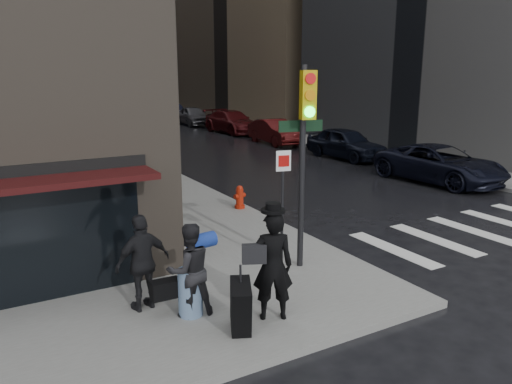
% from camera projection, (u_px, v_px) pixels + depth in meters
% --- Properties ---
extents(ground, '(140.00, 140.00, 0.00)m').
position_uv_depth(ground, '(307.00, 292.00, 10.71)').
color(ground, black).
rests_on(ground, ground).
extents(sidewalk_left, '(4.00, 50.00, 0.15)m').
position_uv_depth(sidewalk_left, '(73.00, 140.00, 33.45)').
color(sidewalk_left, slate).
rests_on(sidewalk_left, ground).
extents(sidewalk_right, '(3.00, 50.00, 0.15)m').
position_uv_depth(sidewalk_right, '(249.00, 128.00, 39.96)').
color(sidewalk_right, slate).
rests_on(sidewalk_right, ground).
extents(crosswalk, '(8.50, 3.00, 0.01)m').
position_uv_depth(crosswalk, '(490.00, 226.00, 15.16)').
color(crosswalk, silver).
rests_on(crosswalk, ground).
extents(bldg_right_far, '(22.00, 20.00, 25.00)m').
position_uv_depth(bldg_right_far, '(219.00, 12.00, 69.16)').
color(bldg_right_far, slate).
rests_on(bldg_right_far, ground).
extents(man_overcoat, '(1.52, 0.99, 2.25)m').
position_uv_depth(man_overcoat, '(266.00, 272.00, 8.95)').
color(man_overcoat, black).
rests_on(man_overcoat, ground).
extents(man_jeans, '(1.28, 0.71, 1.80)m').
position_uv_depth(man_jeans, '(189.00, 270.00, 9.19)').
color(man_jeans, black).
rests_on(man_jeans, ground).
extents(man_greycoat, '(1.17, 0.65, 1.89)m').
position_uv_depth(man_greycoat, '(143.00, 262.00, 9.43)').
color(man_greycoat, black).
rests_on(man_greycoat, ground).
extents(traffic_light, '(1.12, 0.63, 4.60)m').
position_uv_depth(traffic_light, '(303.00, 141.00, 10.95)').
color(traffic_light, black).
rests_on(traffic_light, ground).
extents(fire_hydrant, '(0.45, 0.34, 0.77)m').
position_uv_depth(fire_hydrant, '(240.00, 198.00, 16.55)').
color(fire_hydrant, '#A51D0A').
rests_on(fire_hydrant, ground).
extents(parked_car_0, '(3.01, 5.80, 1.56)m').
position_uv_depth(parked_car_0, '(440.00, 164.00, 21.01)').
color(parked_car_0, black).
rests_on(parked_car_0, ground).
extents(parked_car_1, '(2.25, 4.95, 1.65)m').
position_uv_depth(parked_car_1, '(346.00, 143.00, 26.65)').
color(parked_car_1, black).
rests_on(parked_car_1, ground).
extents(parked_car_2, '(1.87, 4.80, 1.56)m').
position_uv_depth(parked_car_2, '(275.00, 132.00, 31.98)').
color(parked_car_2, '#3F0C0C').
rests_on(parked_car_2, ground).
extents(parked_car_3, '(2.66, 5.85, 1.66)m').
position_uv_depth(parked_car_3, '(232.00, 122.00, 37.58)').
color(parked_car_3, '#3E0C0E').
rests_on(parked_car_3, ground).
extents(parked_car_4, '(2.18, 4.81, 1.60)m').
position_uv_depth(parked_car_4, '(193.00, 116.00, 42.89)').
color(parked_car_4, '#46464B').
rests_on(parked_car_4, ground).
extents(parked_car_5, '(1.56, 4.24, 1.39)m').
position_uv_depth(parked_car_5, '(174.00, 111.00, 48.73)').
color(parked_car_5, black).
rests_on(parked_car_5, ground).
extents(parked_car_6, '(3.12, 6.04, 1.63)m').
position_uv_depth(parked_car_6, '(147.00, 106.00, 53.91)').
color(parked_car_6, black).
rests_on(parked_car_6, ground).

